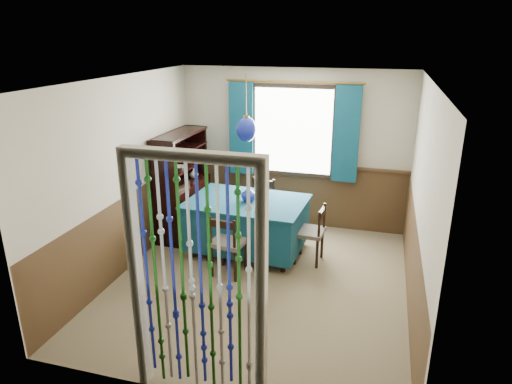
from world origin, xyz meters
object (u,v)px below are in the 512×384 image
(dining_table, at_px, (247,222))
(chair_right, at_px, (311,232))
(chair_far, at_px, (259,206))
(pendant_lamp, at_px, (246,129))
(vase_sideboard, at_px, (194,173))
(sideboard, at_px, (183,198))
(bowl_shelf, at_px, (180,167))
(chair_near, at_px, (228,243))
(chair_left, at_px, (189,213))
(vase_table, at_px, (249,194))

(dining_table, xyz_separation_m, chair_right, (0.93, -0.06, -0.02))
(chair_far, bearing_deg, pendant_lamp, 100.48)
(vase_sideboard, bearing_deg, chair_far, -4.55)
(chair_right, relative_size, pendant_lamp, 0.92)
(sideboard, height_order, bowl_shelf, sideboard)
(dining_table, relative_size, bowl_shelf, 8.98)
(chair_near, height_order, bowl_shelf, bowl_shelf)
(chair_right, distance_m, vase_sideboard, 2.23)
(chair_left, relative_size, pendant_lamp, 1.01)
(vase_sideboard, bearing_deg, bowl_shelf, -90.00)
(chair_left, bearing_deg, sideboard, -125.25)
(chair_right, xyz_separation_m, sideboard, (-2.10, 0.47, 0.13))
(chair_near, height_order, chair_far, chair_far)
(chair_near, relative_size, chair_right, 1.03)
(chair_left, bearing_deg, bowl_shelf, -113.50)
(dining_table, distance_m, chair_left, 0.91)
(chair_near, distance_m, chair_left, 1.16)
(pendant_lamp, height_order, bowl_shelf, pendant_lamp)
(chair_right, relative_size, vase_table, 4.03)
(vase_table, bearing_deg, sideboard, 160.34)
(chair_far, xyz_separation_m, pendant_lamp, (0.00, -0.66, 1.32))
(pendant_lamp, bearing_deg, bowl_shelf, 167.49)
(sideboard, height_order, vase_table, sideboard)
(vase_table, xyz_separation_m, bowl_shelf, (-1.14, 0.26, 0.23))
(dining_table, xyz_separation_m, pendant_lamp, (0.00, -0.00, 1.33))
(chair_far, distance_m, pendant_lamp, 1.48)
(chair_left, distance_m, sideboard, 0.44)
(chair_far, distance_m, chair_right, 1.17)
(chair_near, xyz_separation_m, chair_far, (0.05, 1.36, 0.01))
(sideboard, distance_m, pendant_lamp, 1.74)
(chair_right, bearing_deg, vase_table, 91.49)
(chair_near, relative_size, pendant_lamp, 0.95)
(vase_sideboard, bearing_deg, pendant_lamp, -33.86)
(sideboard, xyz_separation_m, pendant_lamp, (1.17, -0.41, 1.22))
(chair_near, xyz_separation_m, chair_left, (-0.86, 0.78, 0.03))
(vase_table, bearing_deg, chair_far, 92.96)
(chair_left, distance_m, vase_table, 1.03)
(vase_table, height_order, vase_sideboard, vase_table)
(chair_far, height_order, vase_table, vase_table)
(chair_near, height_order, pendant_lamp, pendant_lamp)
(dining_table, bearing_deg, chair_far, 93.55)
(chair_left, bearing_deg, vase_table, 102.20)
(bowl_shelf, bearing_deg, chair_right, -8.44)
(chair_near, bearing_deg, dining_table, 93.96)
(chair_left, xyz_separation_m, vase_sideboard, (-0.20, 0.67, 0.40))
(chair_left, height_order, chair_right, chair_left)
(vase_table, bearing_deg, bowl_shelf, 167.09)
(sideboard, distance_m, vase_sideboard, 0.46)
(chair_near, bearing_deg, chair_right, 41.52)
(chair_near, height_order, vase_sideboard, vase_sideboard)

